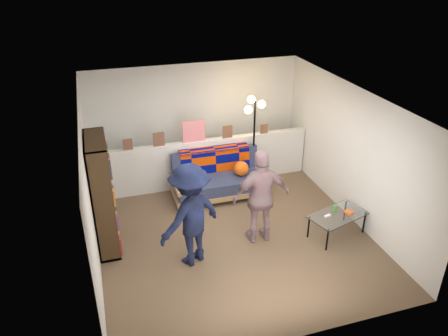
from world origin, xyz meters
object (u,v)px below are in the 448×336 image
Objects in this scene: coffee_table at (338,216)px; person_left at (190,215)px; person_right at (261,197)px; bookshelf at (103,198)px; futon_sofa at (219,178)px; floor_lamp at (254,124)px.

coffee_table is 2.59m from person_left.
person_right is (1.24, 0.21, -0.02)m from person_left.
bookshelf reaches higher than person_right.
coffee_table is at bearing -12.99° from bookshelf.
bookshelf is 3.93m from coffee_table.
bookshelf reaches higher than person_left.
person_left is at bearing -118.45° from futon_sofa.
person_left is (-1.01, -1.86, 0.48)m from futon_sofa.
futon_sofa is 1.67× the size of coffee_table.
bookshelf is 1.14× the size of person_left.
bookshelf is 1.73× the size of coffee_table.
bookshelf is at bearing -154.93° from futon_sofa.
floor_lamp is at bearing 108.77° from coffee_table.
bookshelf reaches higher than floor_lamp.
bookshelf reaches higher than futon_sofa.
bookshelf is at bearing 167.01° from coffee_table.
coffee_table is at bearing -51.39° from futon_sofa.
person_right is (-1.31, 0.28, 0.44)m from coffee_table.
futon_sofa is 1.73m from person_right.
person_right is at bearing -106.51° from floor_lamp.
floor_lamp is 1.14× the size of person_right.
floor_lamp is at bearing 18.07° from futon_sofa.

